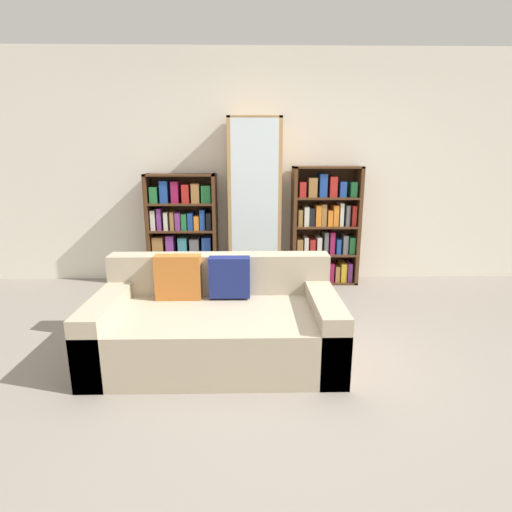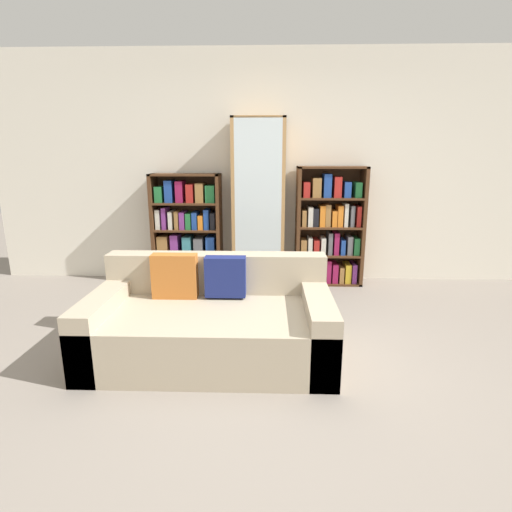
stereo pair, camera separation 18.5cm
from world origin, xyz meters
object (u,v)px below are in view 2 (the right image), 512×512
Objects in this scene: bookshelf_left at (187,231)px; display_cabinet at (258,205)px; bookshelf_right at (329,229)px; couch at (212,322)px; wine_bottle at (288,297)px.

bookshelf_left is 0.91m from display_cabinet.
bookshelf_left is 1.70m from bookshelf_right.
display_cabinet reaches higher than couch.
couch reaches higher than wine_bottle.
bookshelf_right is at bearing 60.56° from wine_bottle.
couch is at bearing -73.65° from bookshelf_left.
bookshelf_left is 0.68× the size of display_cabinet.
wine_bottle is at bearing -70.64° from display_cabinet.
couch is 1.39× the size of bookshelf_left.
display_cabinet is 1.26m from wine_bottle.
bookshelf_left is at bearing -179.98° from bookshelf_right.
bookshelf_left is 0.94× the size of bookshelf_right.
wine_bottle is at bearing -119.44° from bookshelf_right.
couch is at bearing -125.30° from wine_bottle.
couch is 2.20m from bookshelf_right.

